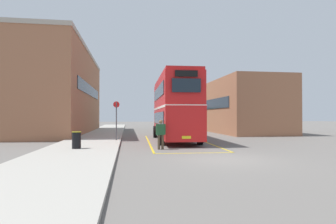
{
  "coord_description": "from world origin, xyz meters",
  "views": [
    {
      "loc": [
        -4.03,
        -11.25,
        1.84
      ],
      "look_at": [
        -0.54,
        12.34,
        2.2
      ],
      "focal_mm": 29.39,
      "sensor_mm": 36.0,
      "label": 1
    }
  ],
  "objects_px": {
    "double_decker_bus": "(174,107)",
    "pedestrian_boarding": "(161,132)",
    "single_deck_bus": "(176,118)",
    "litter_bin": "(76,140)",
    "bus_stop_sign": "(116,117)"
  },
  "relations": [
    {
      "from": "double_decker_bus",
      "to": "pedestrian_boarding",
      "type": "xyz_separation_m",
      "value": [
        -1.67,
        -5.29,
        -1.57
      ]
    },
    {
      "from": "single_deck_bus",
      "to": "litter_bin",
      "type": "xyz_separation_m",
      "value": [
        -9.61,
        -23.98,
        -1.05
      ]
    },
    {
      "from": "pedestrian_boarding",
      "to": "bus_stop_sign",
      "type": "bearing_deg",
      "value": 118.87
    },
    {
      "from": "bus_stop_sign",
      "to": "single_deck_bus",
      "type": "bearing_deg",
      "value": 67.96
    },
    {
      "from": "single_deck_bus",
      "to": "bus_stop_sign",
      "type": "xyz_separation_m",
      "value": [
        -7.74,
        -19.13,
        0.15
      ]
    },
    {
      "from": "double_decker_bus",
      "to": "single_deck_bus",
      "type": "height_order",
      "value": "double_decker_bus"
    },
    {
      "from": "double_decker_bus",
      "to": "single_deck_bus",
      "type": "xyz_separation_m",
      "value": [
        3.47,
        18.56,
        -0.87
      ]
    },
    {
      "from": "pedestrian_boarding",
      "to": "litter_bin",
      "type": "xyz_separation_m",
      "value": [
        -4.47,
        -0.13,
        -0.35
      ]
    },
    {
      "from": "double_decker_bus",
      "to": "bus_stop_sign",
      "type": "relative_size",
      "value": 3.71
    },
    {
      "from": "pedestrian_boarding",
      "to": "bus_stop_sign",
      "type": "distance_m",
      "value": 5.46
    },
    {
      "from": "pedestrian_boarding",
      "to": "litter_bin",
      "type": "relative_size",
      "value": 1.83
    },
    {
      "from": "double_decker_bus",
      "to": "single_deck_bus",
      "type": "distance_m",
      "value": 18.9
    },
    {
      "from": "pedestrian_boarding",
      "to": "litter_bin",
      "type": "distance_m",
      "value": 4.48
    },
    {
      "from": "double_decker_bus",
      "to": "litter_bin",
      "type": "height_order",
      "value": "double_decker_bus"
    },
    {
      "from": "double_decker_bus",
      "to": "pedestrian_boarding",
      "type": "height_order",
      "value": "double_decker_bus"
    }
  ]
}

